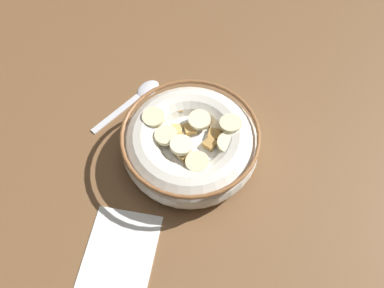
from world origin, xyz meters
The scene contains 4 objects.
ground_plane centered at (0.00, 0.00, -1.00)cm, with size 115.02×115.02×2.00cm, color brown.
cereal_bowl centered at (-0.01, -0.02, 3.16)cm, with size 19.44×19.44×6.21cm.
spoon centered at (11.17, 8.17, 0.34)cm, with size 11.31×10.87×0.80cm.
folded_napkin centered at (-16.34, 9.52, 0.15)cm, with size 14.94×8.97×0.30cm, color white.
Camera 1 is at (-31.43, 0.24, 53.98)cm, focal length 39.46 mm.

